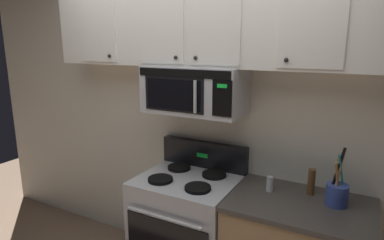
% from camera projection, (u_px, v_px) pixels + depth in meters
% --- Properties ---
extents(back_wall, '(5.20, 0.10, 2.70)m').
position_uv_depth(back_wall, '(209.00, 113.00, 2.75)').
color(back_wall, silver).
rests_on(back_wall, ground_plane).
extents(stove_range, '(0.76, 0.69, 1.12)m').
position_uv_depth(stove_range, '(188.00, 228.00, 2.64)').
color(stove_range, '#B7BABF').
rests_on(stove_range, ground_plane).
extents(over_range_microwave, '(0.76, 0.43, 0.35)m').
position_uv_depth(over_range_microwave, '(195.00, 90.00, 2.49)').
color(over_range_microwave, '#B7BABF').
extents(upper_cabinets, '(2.50, 0.36, 0.55)m').
position_uv_depth(upper_cabinets, '(197.00, 29.00, 2.41)').
color(upper_cabinets, white).
extents(utensil_crock_blue, '(0.14, 0.14, 0.39)m').
position_uv_depth(utensil_crock_blue, '(337.00, 192.00, 2.10)').
color(utensil_crock_blue, '#384C9E').
rests_on(utensil_crock_blue, counter_segment).
extents(salt_shaker, '(0.05, 0.05, 0.11)m').
position_uv_depth(salt_shaker, '(270.00, 184.00, 2.31)').
color(salt_shaker, white).
rests_on(salt_shaker, counter_segment).
extents(pepper_mill, '(0.05, 0.05, 0.18)m').
position_uv_depth(pepper_mill, '(311.00, 182.00, 2.25)').
color(pepper_mill, brown).
rests_on(pepper_mill, counter_segment).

